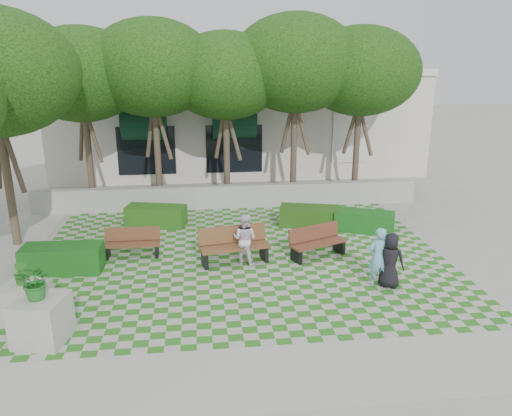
{
  "coord_description": "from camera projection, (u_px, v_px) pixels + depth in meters",
  "views": [
    {
      "loc": [
        -1.16,
        -12.66,
        5.82
      ],
      "look_at": [
        0.5,
        1.5,
        1.4
      ],
      "focal_mm": 35.0,
      "sensor_mm": 36.0,
      "label": 1
    }
  ],
  "objects": [
    {
      "name": "bench_east",
      "position": [
        317.0,
        242.0,
        14.85
      ],
      "size": [
        1.85,
        1.22,
        0.93
      ],
      "rotation": [
        0.0,
        0.0,
        0.4
      ],
      "color": "#562C1D",
      "rests_on": "ground"
    },
    {
      "name": "hedge_west",
      "position": [
        63.0,
        259.0,
        13.84
      ],
      "size": [
        2.18,
        0.92,
        0.76
      ],
      "primitive_type": "cube",
      "rotation": [
        0.0,
        0.0,
        -0.03
      ],
      "color": "#134915",
      "rests_on": "ground"
    },
    {
      "name": "hedge_midleft",
      "position": [
        156.0,
        216.0,
        17.55
      ],
      "size": [
        2.19,
        1.31,
        0.72
      ],
      "primitive_type": "cube",
      "rotation": [
        0.0,
        0.0,
        -0.25
      ],
      "color": "#1F5015",
      "rests_on": "ground"
    },
    {
      "name": "planter_back",
      "position": [
        25.0,
        301.0,
        11.23
      ],
      "size": [
        1.13,
        1.13,
        1.48
      ],
      "rotation": [
        0.0,
        0.0,
        -0.32
      ],
      "color": "#9E9B93",
      "rests_on": "ground"
    },
    {
      "name": "hedge_east",
      "position": [
        364.0,
        221.0,
        17.01
      ],
      "size": [
        2.13,
        1.48,
        0.69
      ],
      "primitive_type": "cube",
      "rotation": [
        0.0,
        0.0,
        -0.39
      ],
      "color": "#144D18",
      "rests_on": "ground"
    },
    {
      "name": "tree_row",
      "position": [
        176.0,
        72.0,
        17.77
      ],
      "size": [
        17.7,
        13.4,
        7.41
      ],
      "color": "#47382B",
      "rests_on": "ground"
    },
    {
      "name": "hedge_midright",
      "position": [
        309.0,
        216.0,
        17.51
      ],
      "size": [
        2.17,
        1.31,
        0.71
      ],
      "primitive_type": "cube",
      "rotation": [
        0.0,
        0.0,
        -0.26
      ],
      "color": "#1E4512",
      "rests_on": "ground"
    },
    {
      "name": "bench_mid",
      "position": [
        234.0,
        246.0,
        14.42
      ],
      "size": [
        2.08,
        1.01,
        1.05
      ],
      "rotation": [
        0.0,
        0.0,
        0.18
      ],
      "color": "brown",
      "rests_on": "ground"
    },
    {
      "name": "person_blue",
      "position": [
        378.0,
        257.0,
        12.88
      ],
      "size": [
        0.63,
        0.45,
        1.59
      ],
      "primitive_type": "imported",
      "rotation": [
        0.0,
        0.0,
        3.27
      ],
      "color": "#6EABC8",
      "rests_on": "ground"
    },
    {
      "name": "building",
      "position": [
        237.0,
        118.0,
        26.57
      ],
      "size": [
        18.0,
        8.92,
        5.15
      ],
      "color": "beige",
      "rests_on": "ground"
    },
    {
      "name": "retaining_wall",
      "position": [
        229.0,
        196.0,
        19.61
      ],
      "size": [
        15.0,
        0.36,
        0.9
      ],
      "primitive_type": "cube",
      "color": "#9E9B93",
      "rests_on": "ground"
    },
    {
      "name": "lawn",
      "position": [
        241.0,
        258.0,
        14.81
      ],
      "size": [
        12.0,
        12.0,
        0.0
      ],
      "primitive_type": "plane",
      "color": "#2B721E",
      "rests_on": "ground"
    },
    {
      "name": "bench_west",
      "position": [
        132.0,
        243.0,
        14.87
      ],
      "size": [
        1.63,
        0.55,
        0.86
      ],
      "rotation": [
        0.0,
        0.0,
        -0.0
      ],
      "color": "#56301D",
      "rests_on": "ground"
    },
    {
      "name": "planter_front",
      "position": [
        40.0,
        310.0,
        10.37
      ],
      "size": [
        1.18,
        1.18,
        1.76
      ],
      "rotation": [
        0.0,
        0.0,
        -0.22
      ],
      "color": "#9E9B93",
      "rests_on": "ground"
    },
    {
      "name": "ground",
      "position": [
        244.0,
        272.0,
        13.86
      ],
      "size": [
        90.0,
        90.0,
        0.0
      ],
      "primitive_type": "plane",
      "color": "gray",
      "rests_on": "ground"
    },
    {
      "name": "person_dark",
      "position": [
        390.0,
        260.0,
        12.82
      ],
      "size": [
        0.85,
        0.77,
        1.46
      ],
      "primitive_type": "imported",
      "rotation": [
        0.0,
        0.0,
        2.59
      ],
      "color": "black",
      "rests_on": "ground"
    },
    {
      "name": "sidewalk_south",
      "position": [
        268.0,
        376.0,
        9.4
      ],
      "size": [
        16.0,
        2.0,
        0.01
      ],
      "primitive_type": "cube",
      "color": "#9E9B93",
      "rests_on": "ground"
    },
    {
      "name": "person_white",
      "position": [
        245.0,
        239.0,
        14.29
      ],
      "size": [
        0.9,
        0.84,
        1.48
      ],
      "primitive_type": "imported",
      "rotation": [
        0.0,
        0.0,
        2.63
      ],
      "color": "white",
      "rests_on": "ground"
    }
  ]
}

